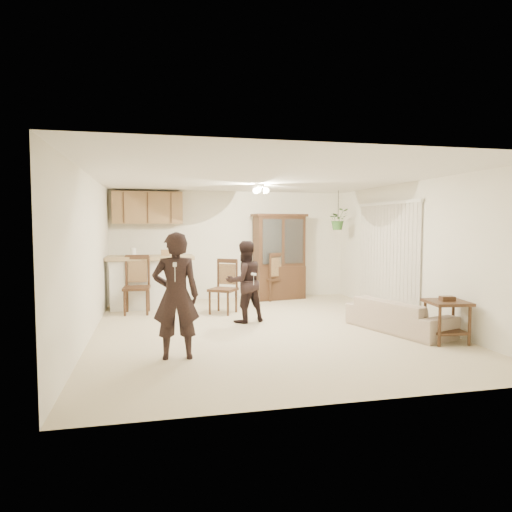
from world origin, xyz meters
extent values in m
plane|color=#C3AF93|center=(0.00, 0.00, 0.00)|extent=(6.50, 6.50, 0.00)
cube|color=white|center=(0.00, 0.00, 2.50)|extent=(5.50, 6.50, 0.02)
cube|color=white|center=(0.00, 3.25, 1.25)|extent=(5.50, 0.02, 2.50)
cube|color=white|center=(0.00, -3.25, 1.25)|extent=(5.50, 0.02, 2.50)
cube|color=white|center=(-2.75, 0.00, 1.25)|extent=(0.02, 6.50, 2.50)
cube|color=white|center=(2.75, 0.00, 1.25)|extent=(0.02, 6.50, 2.50)
cube|color=white|center=(-1.85, 2.35, 0.50)|extent=(1.60, 0.55, 1.00)
cube|color=#9F825F|center=(-1.85, 2.35, 1.05)|extent=(1.75, 0.70, 0.08)
cube|color=brown|center=(-1.90, 3.07, 2.10)|extent=(1.50, 0.34, 0.70)
imported|color=#2A6327|center=(2.30, 2.40, 1.85)|extent=(0.43, 0.37, 0.48)
cylinder|color=black|center=(2.30, 2.40, 2.17)|extent=(0.01, 0.01, 0.65)
imported|color=beige|center=(2.08, -0.65, 0.37)|extent=(1.27, 2.01, 0.73)
imported|color=black|center=(-1.52, -1.38, 0.90)|extent=(0.68, 0.47, 1.80)
imported|color=black|center=(-0.22, 0.58, 0.68)|extent=(0.77, 0.68, 1.35)
cube|color=#331F12|center=(1.06, 2.89, 0.39)|extent=(1.21, 0.63, 0.77)
cube|color=#331F12|center=(1.06, 2.89, 1.35)|extent=(1.20, 0.57, 1.16)
cube|color=silver|center=(1.06, 2.89, 1.35)|extent=(0.99, 0.17, 1.01)
cube|color=#331F12|center=(1.06, 2.89, 1.95)|extent=(1.31, 0.66, 0.06)
cube|color=#331F12|center=(2.41, -1.43, 0.59)|extent=(0.63, 0.63, 0.04)
cube|color=#331F12|center=(2.41, -1.43, 0.17)|extent=(0.53, 0.53, 0.03)
cube|color=#331F12|center=(2.41, -1.43, 0.65)|extent=(0.22, 0.16, 0.07)
cube|color=#331F12|center=(-2.12, 1.80, 0.50)|extent=(0.53, 0.53, 0.05)
cube|color=#98784C|center=(-2.12, 1.80, 0.81)|extent=(0.37, 0.07, 0.44)
cube|color=#331F12|center=(-2.12, 1.80, 1.09)|extent=(0.46, 0.07, 0.09)
cube|color=#331F12|center=(-0.48, 1.45, 0.47)|extent=(0.65, 0.65, 0.05)
cube|color=#98784C|center=(-0.48, 1.45, 0.75)|extent=(0.31, 0.23, 0.41)
cube|color=#331F12|center=(-0.48, 1.45, 1.01)|extent=(0.38, 0.27, 0.08)
cube|color=#331F12|center=(0.84, 2.82, 0.48)|extent=(0.65, 0.65, 0.05)
cube|color=#98784C|center=(0.84, 2.82, 0.78)|extent=(0.33, 0.21, 0.42)
cube|color=#331F12|center=(0.84, 2.82, 1.05)|extent=(0.41, 0.25, 0.08)
cube|color=white|center=(-1.54, -1.77, 1.26)|extent=(0.05, 0.14, 0.04)
cube|color=white|center=(-0.13, 0.26, 0.89)|extent=(0.07, 0.13, 0.04)
camera|label=1|loc=(-1.79, -7.28, 1.74)|focal=32.00mm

